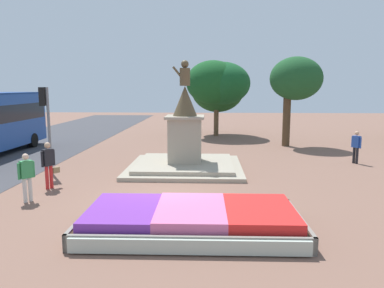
{
  "coord_description": "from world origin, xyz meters",
  "views": [
    {
      "loc": [
        1.55,
        -12.04,
        3.8
      ],
      "look_at": [
        0.98,
        1.03,
        1.81
      ],
      "focal_mm": 35.0,
      "sensor_mm": 36.0,
      "label": 1
    }
  ],
  "objects_px": {
    "traffic_light_mid_block": "(46,114)",
    "pedestrian_crossing_plaza": "(26,174)",
    "pedestrian_near_planter": "(356,145)",
    "statue_monument": "(185,148)",
    "flower_planter": "(192,220)",
    "pedestrian_with_handbag": "(49,162)"
  },
  "relations": [
    {
      "from": "flower_planter",
      "to": "pedestrian_near_planter",
      "type": "distance_m",
      "value": 12.18
    },
    {
      "from": "statue_monument",
      "to": "pedestrian_with_handbag",
      "type": "relative_size",
      "value": 2.95
    },
    {
      "from": "statue_monument",
      "to": "traffic_light_mid_block",
      "type": "bearing_deg",
      "value": -167.95
    },
    {
      "from": "traffic_light_mid_block",
      "to": "pedestrian_crossing_plaza",
      "type": "xyz_separation_m",
      "value": [
        1.02,
        -4.06,
        -1.72
      ]
    },
    {
      "from": "pedestrian_near_planter",
      "to": "flower_planter",
      "type": "bearing_deg",
      "value": -130.07
    },
    {
      "from": "pedestrian_near_planter",
      "to": "pedestrian_crossing_plaza",
      "type": "xyz_separation_m",
      "value": [
        -13.44,
        -6.95,
        -0.0
      ]
    },
    {
      "from": "statue_monument",
      "to": "pedestrian_crossing_plaza",
      "type": "height_order",
      "value": "statue_monument"
    },
    {
      "from": "traffic_light_mid_block",
      "to": "pedestrian_with_handbag",
      "type": "distance_m",
      "value": 3.12
    },
    {
      "from": "statue_monument",
      "to": "pedestrian_with_handbag",
      "type": "xyz_separation_m",
      "value": [
        -4.9,
        -3.69,
        0.01
      ]
    },
    {
      "from": "flower_planter",
      "to": "pedestrian_crossing_plaza",
      "type": "bearing_deg",
      "value": 157.14
    },
    {
      "from": "pedestrian_near_planter",
      "to": "statue_monument",
      "type": "bearing_deg",
      "value": -169.23
    },
    {
      "from": "statue_monument",
      "to": "pedestrian_near_planter",
      "type": "xyz_separation_m",
      "value": [
        8.48,
        1.61,
        -0.05
      ]
    },
    {
      "from": "flower_planter",
      "to": "traffic_light_mid_block",
      "type": "distance_m",
      "value": 9.52
    },
    {
      "from": "statue_monument",
      "to": "traffic_light_mid_block",
      "type": "relative_size",
      "value": 1.38
    },
    {
      "from": "flower_planter",
      "to": "pedestrian_near_planter",
      "type": "xyz_separation_m",
      "value": [
        7.83,
        9.31,
        0.64
      ]
    },
    {
      "from": "flower_planter",
      "to": "pedestrian_with_handbag",
      "type": "xyz_separation_m",
      "value": [
        -5.55,
        4.0,
        0.7
      ]
    },
    {
      "from": "pedestrian_near_planter",
      "to": "pedestrian_with_handbag",
      "type": "bearing_deg",
      "value": -158.37
    },
    {
      "from": "pedestrian_with_handbag",
      "to": "pedestrian_crossing_plaza",
      "type": "relative_size",
      "value": 1.08
    },
    {
      "from": "pedestrian_with_handbag",
      "to": "pedestrian_crossing_plaza",
      "type": "height_order",
      "value": "pedestrian_with_handbag"
    },
    {
      "from": "pedestrian_with_handbag",
      "to": "traffic_light_mid_block",
      "type": "bearing_deg",
      "value": 113.93
    },
    {
      "from": "statue_monument",
      "to": "pedestrian_near_planter",
      "type": "relative_size",
      "value": 3.2
    },
    {
      "from": "statue_monument",
      "to": "traffic_light_mid_block",
      "type": "xyz_separation_m",
      "value": [
        -5.97,
        -1.28,
        1.66
      ]
    }
  ]
}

